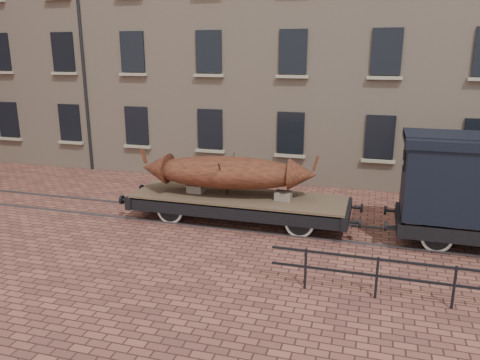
# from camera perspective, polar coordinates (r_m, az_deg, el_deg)

# --- Properties ---
(ground) EXTENTS (90.00, 90.00, 0.00)m
(ground) POSITION_cam_1_polar(r_m,az_deg,el_deg) (15.42, -1.05, -5.10)
(ground) COLOR brown
(warehouse_cream) EXTENTS (40.00, 10.19, 14.00)m
(warehouse_cream) POSITION_cam_1_polar(r_m,az_deg,el_deg) (23.87, 13.86, 18.79)
(warehouse_cream) COLOR tan
(warehouse_cream) RESTS_ON ground
(rail_track) EXTENTS (30.00, 1.52, 0.06)m
(rail_track) POSITION_cam_1_polar(r_m,az_deg,el_deg) (15.41, -1.05, -4.99)
(rail_track) COLOR #59595E
(rail_track) RESTS_ON ground
(flatcar_wagon) EXTENTS (7.76, 2.11, 1.17)m
(flatcar_wagon) POSITION_cam_1_polar(r_m,az_deg,el_deg) (15.11, -0.18, -2.59)
(flatcar_wagon) COLOR brown
(flatcar_wagon) RESTS_ON ground
(iron_boat) EXTENTS (5.77, 2.07, 1.42)m
(iron_boat) POSITION_cam_1_polar(r_m,az_deg,el_deg) (14.96, -1.61, 0.95)
(iron_boat) COLOR brown
(iron_boat) RESTS_ON flatcar_wagon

